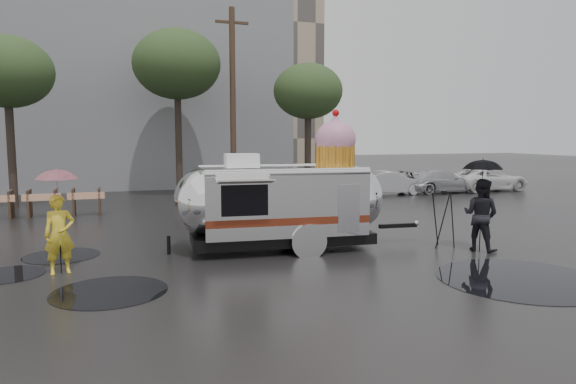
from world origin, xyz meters
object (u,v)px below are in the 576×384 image
object	(u,v)px
person_right	(481,215)
tripod	(444,214)
airstream_trailer	(284,199)
person_left	(59,234)

from	to	relation	value
person_right	tripod	world-z (taller)	person_right
airstream_trailer	person_left	bearing A→B (deg)	-166.26
tripod	person_left	bearing A→B (deg)	-172.07
airstream_trailer	tripod	size ratio (longest dim) A/B	4.55
airstream_trailer	person_left	xyz separation A→B (m)	(-5.36, -0.83, -0.45)
airstream_trailer	person_right	bearing A→B (deg)	-16.92
person_left	tripod	distance (m)	9.44
person_right	tripod	distance (m)	0.94
airstream_trailer	person_left	world-z (taller)	airstream_trailer
tripod	person_right	bearing A→B (deg)	-37.36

